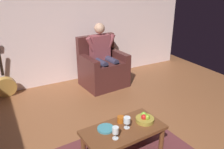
# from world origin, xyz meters

# --- Properties ---
(wall_back) EXTENTS (6.01, 0.06, 2.56)m
(wall_back) POSITION_xyz_m (0.00, -2.86, 1.28)
(wall_back) COLOR silver
(wall_back) RESTS_ON ground
(armchair) EXTENTS (0.90, 0.80, 1.00)m
(armchair) POSITION_xyz_m (-0.71, -2.28, 0.35)
(armchair) COLOR #492220
(armchair) RESTS_ON ground
(person_seated) EXTENTS (0.66, 0.59, 1.26)m
(person_seated) POSITION_xyz_m (-0.71, -2.26, 0.69)
(person_seated) COLOR brown
(person_seated) RESTS_ON ground
(coffee_table) EXTENTS (1.02, 0.57, 0.39)m
(coffee_table) POSITION_xyz_m (-0.00, -0.28, 0.33)
(coffee_table) COLOR brown
(coffee_table) RESTS_ON ground
(guitar) EXTENTS (0.40, 0.24, 1.01)m
(guitar) POSITION_xyz_m (1.12, -2.65, 0.23)
(guitar) COLOR #B9883E
(guitar) RESTS_ON ground
(wine_glass_near) EXTENTS (0.07, 0.07, 0.15)m
(wine_glass_near) POSITION_xyz_m (0.17, -0.17, 0.49)
(wine_glass_near) COLOR silver
(wine_glass_near) RESTS_ON coffee_table
(wine_glass_far) EXTENTS (0.08, 0.08, 0.15)m
(wine_glass_far) POSITION_xyz_m (-0.04, -0.28, 0.49)
(wine_glass_far) COLOR silver
(wine_glass_far) RESTS_ON coffee_table
(fruit_bowl) EXTENTS (0.23, 0.23, 0.11)m
(fruit_bowl) POSITION_xyz_m (-0.31, -0.29, 0.42)
(fruit_bowl) COLOR olive
(fruit_bowl) RESTS_ON coffee_table
(decorative_dish) EXTENTS (0.20, 0.20, 0.02)m
(decorative_dish) POSITION_xyz_m (0.19, -0.37, 0.40)
(decorative_dish) COLOR teal
(decorative_dish) RESTS_ON coffee_table
(candle_jar) EXTENTS (0.09, 0.09, 0.08)m
(candle_jar) POSITION_xyz_m (-0.04, -0.42, 0.42)
(candle_jar) COLOR #AC5215
(candle_jar) RESTS_ON coffee_table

